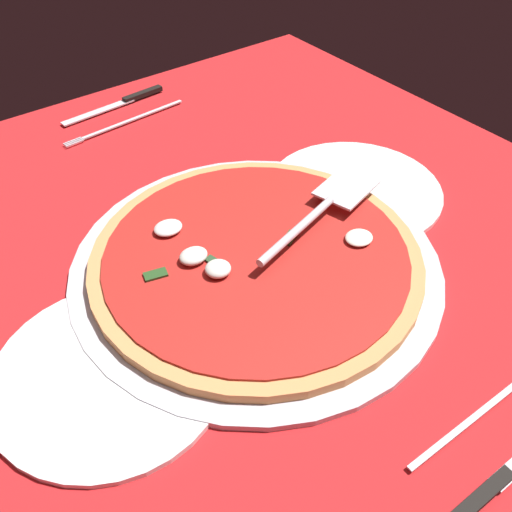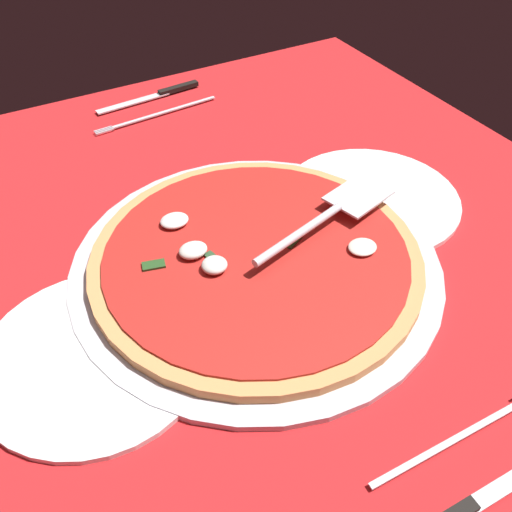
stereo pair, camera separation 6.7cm
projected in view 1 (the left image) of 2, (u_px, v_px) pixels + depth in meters
ground_plane at (238, 243)px, 72.43cm from camera, size 94.69×94.69×0.80cm
checker_pattern at (238, 240)px, 72.13cm from camera, size 94.69×94.69×0.10cm
pizza_pan at (256, 266)px, 67.72cm from camera, size 43.64×43.64×1.13cm
dinner_plate_left at (354, 190)px, 79.01cm from camera, size 23.95×23.95×1.00cm
dinner_plate_right at (110, 373)px, 56.44cm from camera, size 23.55×23.55×1.00cm
pizza at (255, 257)px, 66.81cm from camera, size 38.88×38.88×2.95cm
pizza_server at (322, 209)px, 69.61cm from camera, size 22.37×9.23×1.00cm
place_setting_near at (125, 114)px, 95.34cm from camera, size 23.09×14.95×1.40cm
place_setting_far at (496, 443)px, 50.95cm from camera, size 21.34×11.89×1.40cm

